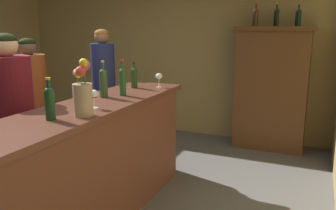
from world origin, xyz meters
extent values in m
plane|color=#61605E|center=(0.00, 0.00, 0.00)|extent=(7.43, 7.43, 0.00)
cube|color=#A78D51|center=(0.00, 2.92, 1.39)|extent=(5.33, 0.12, 2.78)
cube|color=brown|center=(0.64, -0.09, 0.51)|extent=(0.55, 2.55, 1.01)
cube|color=brown|center=(0.64, -0.09, 1.04)|extent=(0.62, 2.65, 0.05)
cube|color=brown|center=(1.76, 2.59, 0.85)|extent=(0.96, 0.41, 1.70)
cube|color=#56351A|center=(1.76, 2.59, 1.67)|extent=(1.04, 0.47, 0.06)
cylinder|color=#274B29|center=(0.68, 0.43, 1.18)|extent=(0.06, 0.06, 0.22)
sphere|color=#274B29|center=(0.68, 0.43, 1.29)|extent=(0.06, 0.06, 0.06)
cylinder|color=#274B29|center=(0.68, 0.43, 1.34)|extent=(0.03, 0.03, 0.10)
cylinder|color=#A8271D|center=(0.68, 0.43, 1.40)|extent=(0.03, 0.03, 0.02)
cylinder|color=#163E21|center=(0.67, -0.53, 1.16)|extent=(0.07, 0.07, 0.19)
sphere|color=#163E21|center=(0.67, -0.53, 1.26)|extent=(0.07, 0.07, 0.07)
cylinder|color=#163E21|center=(0.67, -0.53, 1.30)|extent=(0.03, 0.03, 0.09)
cylinder|color=gold|center=(0.67, -0.53, 1.35)|extent=(0.03, 0.03, 0.02)
cylinder|color=#203D17|center=(0.57, 0.84, 1.16)|extent=(0.07, 0.07, 0.18)
sphere|color=#203D17|center=(0.57, 0.84, 1.25)|extent=(0.07, 0.07, 0.07)
cylinder|color=#203D17|center=(0.57, 0.84, 1.28)|extent=(0.02, 0.02, 0.07)
cylinder|color=black|center=(0.57, 0.84, 1.33)|extent=(0.03, 0.03, 0.02)
cylinder|color=#2E4726|center=(0.56, 0.28, 1.18)|extent=(0.07, 0.07, 0.23)
sphere|color=#2E4726|center=(0.56, 0.28, 1.29)|extent=(0.07, 0.07, 0.07)
cylinder|color=#2E4726|center=(0.56, 0.28, 1.34)|extent=(0.03, 0.03, 0.09)
cylinder|color=gold|center=(0.56, 0.28, 1.39)|extent=(0.03, 0.03, 0.02)
cylinder|color=white|center=(0.79, 0.98, 1.07)|extent=(0.06, 0.06, 0.00)
cylinder|color=white|center=(0.79, 0.98, 1.11)|extent=(0.01, 0.01, 0.09)
ellipsoid|color=white|center=(0.79, 0.98, 1.18)|extent=(0.07, 0.07, 0.06)
cylinder|color=white|center=(0.74, -0.12, 1.07)|extent=(0.06, 0.06, 0.00)
cylinder|color=white|center=(0.74, -0.12, 1.11)|extent=(0.01, 0.01, 0.08)
ellipsoid|color=white|center=(0.74, -0.12, 1.18)|extent=(0.07, 0.07, 0.07)
ellipsoid|color=maroon|center=(0.74, -0.12, 1.16)|extent=(0.06, 0.06, 0.03)
cylinder|color=tan|center=(0.82, -0.36, 1.18)|extent=(0.14, 0.14, 0.24)
cylinder|color=#38602D|center=(0.84, -0.37, 1.33)|extent=(0.01, 0.01, 0.24)
sphere|color=gold|center=(0.84, -0.37, 1.45)|extent=(0.06, 0.06, 0.06)
cylinder|color=#38602D|center=(0.82, -0.32, 1.32)|extent=(0.01, 0.01, 0.22)
sphere|color=#BE4B8D|center=(0.82, -0.32, 1.43)|extent=(0.08, 0.08, 0.08)
cylinder|color=#38602D|center=(0.76, -0.34, 1.29)|extent=(0.01, 0.01, 0.17)
sphere|color=#CB5089|center=(0.76, -0.34, 1.37)|extent=(0.06, 0.06, 0.06)
cylinder|color=#38602D|center=(0.79, -0.37, 1.29)|extent=(0.01, 0.01, 0.17)
sphere|color=gold|center=(0.79, -0.37, 1.37)|extent=(0.06, 0.06, 0.06)
cylinder|color=#38602D|center=(0.84, -0.39, 1.30)|extent=(0.01, 0.01, 0.19)
sphere|color=#DA3C35|center=(0.84, -0.39, 1.39)|extent=(0.07, 0.07, 0.07)
cylinder|color=#4B2B1A|center=(1.49, 2.59, 1.80)|extent=(0.07, 0.07, 0.20)
sphere|color=#4B2B1A|center=(1.49, 2.59, 1.90)|extent=(0.07, 0.07, 0.07)
cylinder|color=#4B2B1A|center=(1.49, 2.59, 1.95)|extent=(0.03, 0.03, 0.09)
cylinder|color=#AA1A26|center=(1.49, 2.59, 2.00)|extent=(0.03, 0.03, 0.02)
cylinder|color=black|center=(1.76, 2.59, 1.80)|extent=(0.07, 0.07, 0.20)
sphere|color=black|center=(1.76, 2.59, 1.90)|extent=(0.07, 0.07, 0.07)
cylinder|color=black|center=(1.76, 2.59, 1.95)|extent=(0.02, 0.02, 0.09)
cylinder|color=gold|center=(1.76, 2.59, 2.00)|extent=(0.03, 0.03, 0.02)
cylinder|color=black|center=(2.04, 2.59, 1.80)|extent=(0.07, 0.07, 0.19)
sphere|color=black|center=(2.04, 2.59, 1.89)|extent=(0.07, 0.07, 0.07)
cylinder|color=black|center=(2.04, 2.59, 1.93)|extent=(0.02, 0.02, 0.07)
cylinder|color=black|center=(2.04, 2.59, 1.97)|extent=(0.03, 0.03, 0.02)
cylinder|color=maroon|center=(-0.08, -0.20, 0.41)|extent=(0.27, 0.27, 0.81)
cylinder|color=maroon|center=(-0.08, -0.20, 1.13)|extent=(0.38, 0.38, 0.64)
sphere|color=beige|center=(-0.08, -0.20, 1.55)|extent=(0.20, 0.20, 0.20)
ellipsoid|color=black|center=(-0.08, -0.20, 1.59)|extent=(0.19, 0.19, 0.11)
cylinder|color=navy|center=(-0.22, 1.43, 0.42)|extent=(0.22, 0.22, 0.84)
cylinder|color=navy|center=(-0.22, 1.43, 1.17)|extent=(0.31, 0.31, 0.65)
sphere|color=#89603D|center=(-0.22, 1.43, 1.58)|extent=(0.19, 0.19, 0.19)
ellipsoid|color=#965B22|center=(-0.22, 1.43, 1.62)|extent=(0.18, 0.18, 0.10)
cylinder|color=#455F48|center=(-0.78, 0.74, 0.39)|extent=(0.27, 0.27, 0.78)
cylinder|color=brown|center=(-0.78, 0.74, 1.08)|extent=(0.37, 0.37, 0.60)
sphere|color=brown|center=(-0.78, 0.74, 1.47)|extent=(0.20, 0.20, 0.20)
ellipsoid|color=black|center=(-0.78, 0.74, 1.52)|extent=(0.19, 0.19, 0.11)
camera|label=1|loc=(2.36, -2.35, 1.69)|focal=37.14mm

